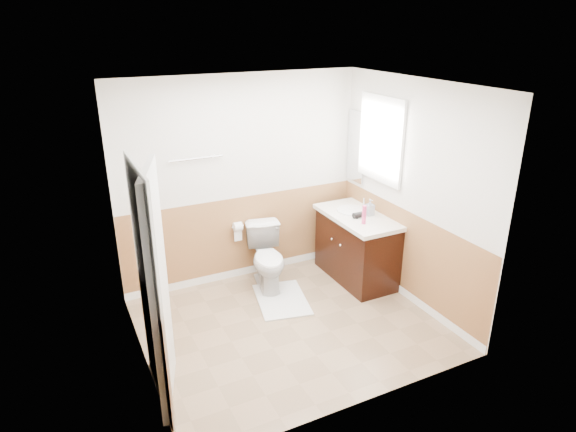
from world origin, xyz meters
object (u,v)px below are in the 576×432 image
toilet (268,258)px  lotion_bottle (364,215)px  bath_mat (282,300)px  vanity_cabinet (356,249)px  soap_dispenser (370,207)px

toilet → lotion_bottle: 1.26m
lotion_bottle → bath_mat: bearing=170.3°
toilet → vanity_cabinet: (1.07, -0.30, 0.03)m
toilet → vanity_cabinet: size_ratio=0.68×
vanity_cabinet → soap_dispenser: size_ratio=5.54×
toilet → vanity_cabinet: 1.11m
vanity_cabinet → toilet: bearing=164.6°
toilet → bath_mat: size_ratio=0.94×
toilet → vanity_cabinet: vanity_cabinet is taller
bath_mat → soap_dispenser: bearing=1.7°
bath_mat → soap_dispenser: (1.19, 0.03, 0.94)m
bath_mat → vanity_cabinet: (1.07, 0.09, 0.39)m
bath_mat → soap_dispenser: 1.52m
lotion_bottle → soap_dispenser: 0.30m
toilet → soap_dispenser: bearing=-4.0°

